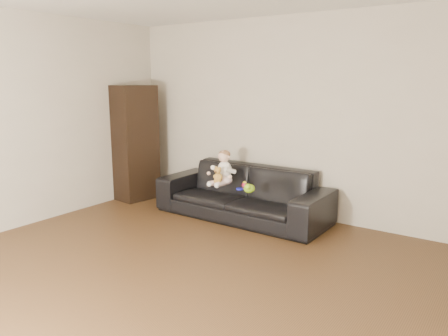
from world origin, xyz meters
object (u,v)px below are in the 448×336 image
Objects in this scene: toy_green at (249,188)px; toy_rattle at (245,185)px; cabinet at (135,143)px; toy_blue_disc at (240,189)px; sofa at (243,193)px; baby at (223,170)px; teddy_bear at (218,175)px.

toy_green is 0.26m from toy_rattle.
cabinet is 1.97m from toy_blue_disc.
toy_green is at bearing -45.37° from sofa.
baby reaches higher than toy_blue_disc.
baby is at bearing -176.85° from toy_rattle.
teddy_bear reaches higher than sofa.
teddy_bear is at bearing -172.04° from toy_blue_disc.
cabinet is 2.15m from toy_green.
sofa is 1.91m from cabinet.
sofa is 0.43m from teddy_bear.
teddy_bear is (-0.21, -0.26, 0.26)m from sofa.
toy_rattle is at bearing 35.45° from teddy_bear.
sofa is at bearing 11.77° from cabinet.
toy_rattle is (1.93, 0.02, -0.38)m from cabinet.
cabinet is 3.74× the size of baby.
teddy_bear is at bearing 3.05° from cabinet.
baby is 0.55m from toy_green.
toy_rattle is (0.31, 0.16, -0.12)m from teddy_bear.
cabinet reaches higher than baby.
toy_rattle is at bearing -47.04° from sofa.
cabinet is (-1.83, -0.12, 0.52)m from sofa.
toy_green is at bearing 3.42° from cabinet.
teddy_bear is 1.32× the size of toy_green.
cabinet is 8.24× the size of teddy_bear.
baby is at bearing 161.52° from toy_green.
sofa is 11.02× the size of teddy_bear.
sofa reaches higher than toy_blue_disc.
toy_blue_disc is at bearing 158.69° from toy_green.
toy_green is at bearing 5.09° from teddy_bear.
toy_green is 0.20m from toy_blue_disc.
teddy_bear is 0.34m from toy_blue_disc.
cabinet is 1.65m from teddy_bear.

